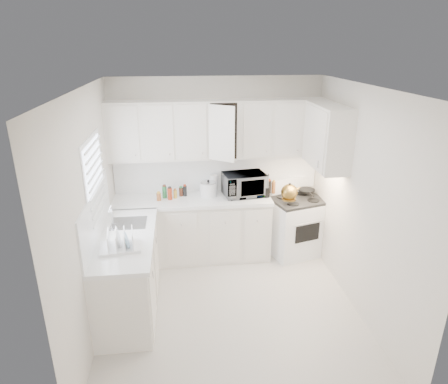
{
  "coord_description": "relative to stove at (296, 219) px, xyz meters",
  "views": [
    {
      "loc": [
        -0.54,
        -3.94,
        3.01
      ],
      "look_at": [
        0.0,
        0.7,
        1.25
      ],
      "focal_mm": 31.66,
      "sensor_mm": 36.0,
      "label": 1
    }
  ],
  "objects": [
    {
      "name": "floor",
      "position": [
        -1.15,
        -1.26,
        -0.57
      ],
      "size": [
        3.2,
        3.2,
        0.0
      ],
      "primitive_type": "plane",
      "color": "beige",
      "rests_on": "ground"
    },
    {
      "name": "ceiling",
      "position": [
        -1.15,
        -1.26,
        2.03
      ],
      "size": [
        3.2,
        3.2,
        0.0
      ],
      "primitive_type": "plane",
      "rotation": [
        3.14,
        0.0,
        0.0
      ],
      "color": "white",
      "rests_on": "ground"
    },
    {
      "name": "wall_back",
      "position": [
        -1.15,
        0.34,
        0.73
      ],
      "size": [
        3.0,
        0.0,
        3.0
      ],
      "primitive_type": "plane",
      "rotation": [
        1.57,
        0.0,
        0.0
      ],
      "color": "silver",
      "rests_on": "ground"
    },
    {
      "name": "wall_front",
      "position": [
        -1.15,
        -2.86,
        0.73
      ],
      "size": [
        3.0,
        0.0,
        3.0
      ],
      "primitive_type": "plane",
      "rotation": [
        -1.57,
        0.0,
        0.0
      ],
      "color": "silver",
      "rests_on": "ground"
    },
    {
      "name": "wall_left",
      "position": [
        -2.65,
        -1.26,
        0.73
      ],
      "size": [
        0.0,
        3.2,
        3.2
      ],
      "primitive_type": "plane",
      "rotation": [
        1.57,
        0.0,
        1.57
      ],
      "color": "silver",
      "rests_on": "ground"
    },
    {
      "name": "wall_right",
      "position": [
        0.35,
        -1.26,
        0.73
      ],
      "size": [
        0.0,
        3.2,
        3.2
      ],
      "primitive_type": "plane",
      "rotation": [
        1.57,
        0.0,
        -1.57
      ],
      "color": "silver",
      "rests_on": "ground"
    },
    {
      "name": "window_blinds",
      "position": [
        -2.63,
        -0.91,
        0.98
      ],
      "size": [
        0.06,
        0.96,
        1.06
      ],
      "primitive_type": null,
      "color": "white",
      "rests_on": "wall_left"
    },
    {
      "name": "lower_cabinets_back",
      "position": [
        -1.54,
        0.04,
        -0.12
      ],
      "size": [
        2.22,
        0.6,
        0.9
      ],
      "primitive_type": null,
      "color": "silver",
      "rests_on": "floor"
    },
    {
      "name": "lower_cabinets_left",
      "position": [
        -2.35,
        -1.06,
        -0.12
      ],
      "size": [
        0.6,
        1.6,
        0.9
      ],
      "primitive_type": null,
      "color": "silver",
      "rests_on": "floor"
    },
    {
      "name": "countertop_back",
      "position": [
        -1.54,
        0.03,
        0.36
      ],
      "size": [
        2.24,
        0.64,
        0.05
      ],
      "primitive_type": "cube",
      "color": "white",
      "rests_on": "lower_cabinets_back"
    },
    {
      "name": "countertop_left",
      "position": [
        -2.34,
        -1.06,
        0.36
      ],
      "size": [
        0.64,
        1.62,
        0.05
      ],
      "primitive_type": "cube",
      "color": "white",
      "rests_on": "lower_cabinets_left"
    },
    {
      "name": "backsplash_back",
      "position": [
        -1.15,
        0.33,
        0.66
      ],
      "size": [
        2.98,
        0.02,
        0.55
      ],
      "primitive_type": "cube",
      "color": "white",
      "rests_on": "wall_back"
    },
    {
      "name": "backsplash_left",
      "position": [
        -2.64,
        -1.06,
        0.66
      ],
      "size": [
        0.02,
        1.6,
        0.55
      ],
      "primitive_type": "cube",
      "color": "white",
      "rests_on": "wall_left"
    },
    {
      "name": "upper_cabinets_back",
      "position": [
        -1.15,
        0.18,
        0.93
      ],
      "size": [
        3.0,
        0.33,
        0.8
      ],
      "primitive_type": null,
      "color": "silver",
      "rests_on": "wall_back"
    },
    {
      "name": "upper_cabinets_right",
      "position": [
        0.19,
        -0.44,
        0.93
      ],
      "size": [
        0.33,
        0.9,
        0.8
      ],
      "primitive_type": null,
      "color": "silver",
      "rests_on": "wall_right"
    },
    {
      "name": "sink",
      "position": [
        -2.34,
        -0.71,
        0.5
      ],
      "size": [
        0.42,
        0.38,
        0.3
      ],
      "primitive_type": null,
      "color": "gray",
      "rests_on": "countertop_left"
    },
    {
      "name": "stove",
      "position": [
        0.0,
        0.0,
        0.0
      ],
      "size": [
        0.87,
        0.78,
        1.13
      ],
      "primitive_type": null,
      "rotation": [
        0.0,
        0.0,
        0.28
      ],
      "color": "white",
      "rests_on": "floor"
    },
    {
      "name": "tea_kettle",
      "position": [
        -0.18,
        -0.16,
        0.51
      ],
      "size": [
        0.29,
        0.25,
        0.27
      ],
      "primitive_type": null,
      "rotation": [
        0.0,
        0.0,
        -0.01
      ],
      "color": "olive",
      "rests_on": "stove"
    },
    {
      "name": "frying_pan",
      "position": [
        0.18,
        0.16,
        0.4
      ],
      "size": [
        0.27,
        0.43,
        0.04
      ],
      "primitive_type": null,
      "rotation": [
        0.0,
        0.0,
        0.05
      ],
      "color": "black",
      "rests_on": "stove"
    },
    {
      "name": "microwave",
      "position": [
        -0.78,
        0.08,
        0.58
      ],
      "size": [
        0.63,
        0.41,
        0.4
      ],
      "primitive_type": "imported",
      "rotation": [
        0.0,
        0.0,
        0.15
      ],
      "color": "gray",
      "rests_on": "countertop_back"
    },
    {
      "name": "rice_cooker",
      "position": [
        -1.3,
        0.11,
        0.5
      ],
      "size": [
        0.26,
        0.26,
        0.24
      ],
      "primitive_type": null,
      "rotation": [
        0.0,
        0.0,
        -0.1
      ],
      "color": "white",
      "rests_on": "countertop_back"
    },
    {
      "name": "paper_towel",
      "position": [
        -1.21,
        0.23,
        0.52
      ],
      "size": [
        0.12,
        0.12,
        0.27
      ],
      "primitive_type": "cylinder",
      "color": "white",
      "rests_on": "countertop_back"
    },
    {
      "name": "utensil_crock",
      "position": [
        -0.48,
        -0.03,
        0.56
      ],
      "size": [
        0.13,
        0.13,
        0.36
      ],
      "primitive_type": null,
      "rotation": [
        0.0,
        0.0,
        -0.09
      ],
      "color": "black",
      "rests_on": "countertop_back"
    },
    {
      "name": "dish_rack",
      "position": [
        -2.36,
        -1.35,
        0.5
      ],
      "size": [
        0.45,
        0.36,
        0.23
      ],
      "primitive_type": null,
      "rotation": [
        0.0,
        0.0,
        0.13
      ],
      "color": "white",
      "rests_on": "countertop_left"
    },
    {
      "name": "spice_left_0",
      "position": [
        -2.0,
        0.16,
        0.45
      ],
      "size": [
        0.06,
        0.06,
        0.13
      ],
      "primitive_type": "cylinder",
      "color": "#9B572A",
      "rests_on": "countertop_back"
    },
    {
      "name": "spice_left_1",
      "position": [
        -1.92,
        0.07,
        0.45
      ],
      "size": [
        0.06,
        0.06,
        0.13
      ],
      "primitive_type": "cylinder",
      "color": "#2A8043",
      "rests_on": "countertop_back"
    },
    {
      "name": "spice_left_2",
      "position": [
        -1.85,
        0.16,
        0.45
      ],
      "size": [
        0.06,
        0.06,
        0.13
      ],
      "primitive_type": "cylinder",
      "color": "#A33015",
      "rests_on": "countertop_back"
    },
    {
      "name": "spice_left_3",
      "position": [
        -1.77,
        0.07,
        0.45
      ],
      "size": [
        0.06,
        0.06,
        0.13
      ],
      "primitive_type": "cylinder",
      "color": "gold",
      "rests_on": "countertop_back"
    },
    {
      "name": "spice_left_4",
      "position": [
        -1.7,
        0.16,
        0.45
      ],
      "size": [
        0.06,
        0.06,
        0.13
      ],
      "primitive_type": "cylinder",
      "color": "#552818",
      "rests_on": "countertop_back"
    },
    {
      "name": "spice_left_5",
      "position": [
        -1.62,
        0.07,
        0.45
      ],
      "size": [
        0.06,
        0.06,
        0.13
      ],
      "primitive_type": "cylinder",
      "color": "black",
      "rests_on": "countertop_back"
    },
    {
      "name": "sauce_right_0",
      "position": [
        -0.57,
        0.2,
        0.48
      ],
      "size": [
        0.06,
        0.06,
        0.19
      ],
      "primitive_type": "cylinder",
      "color": "#A33015",
      "rests_on": "countertop_back"
    },
    {
      "name": "sauce_right_1",
      "position": [
        -0.51,
        0.14,
        0.48
      ],
      "size": [
        0.06,
        0.06,
        0.19
      ],
      "primitive_type": "cylinder",
      "color": "gold",
      "rests_on": "countertop_back"
    },
    {
      "name": "sauce_right_2",
      "position": [
        -0.46,
        0.2,
        0.48
      ],
      "size": [
        0.06,
        0.06,
        0.19
      ],
      "primitive_type": "cylinder",
      "color": "#552818",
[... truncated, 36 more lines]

